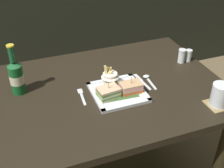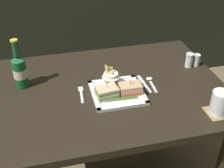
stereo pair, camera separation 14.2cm
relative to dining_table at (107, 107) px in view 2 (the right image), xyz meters
The scene contains 13 objects.
dining_table is the anchor object (origin of this frame).
square_plate 0.15m from the dining_table, 59.25° to the right, with size 0.24×0.24×0.02m.
sandwich_half_left 0.18m from the dining_table, 102.71° to the right, with size 0.11×0.08×0.08m.
sandwich_half_right 0.20m from the dining_table, 42.34° to the right, with size 0.10×0.07×0.09m.
fries_cup 0.18m from the dining_table, ahead, with size 0.09×0.09×0.11m.
beer_bottle 0.47m from the dining_table, 163.81° to the left, with size 0.07×0.07×0.25m.
drink_coaster 0.54m from the dining_table, 35.48° to the right, with size 0.10×0.10×0.00m, color olive.
water_glass 0.55m from the dining_table, 35.48° to the right, with size 0.08×0.08×0.11m.
fork 0.18m from the dining_table, behind, with size 0.03×0.14×0.00m.
knife 0.23m from the dining_table, ahead, with size 0.03×0.16×0.00m.
spoon 0.26m from the dining_table, ahead, with size 0.03×0.14×0.01m.
salt_shaker 0.52m from the dining_table, 11.31° to the left, with size 0.04×0.04×0.08m.
pepper_shaker 0.56m from the dining_table, 10.39° to the left, with size 0.04×0.04×0.07m.
Camera 2 is at (-0.26, -1.18, 1.57)m, focal length 47.57 mm.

